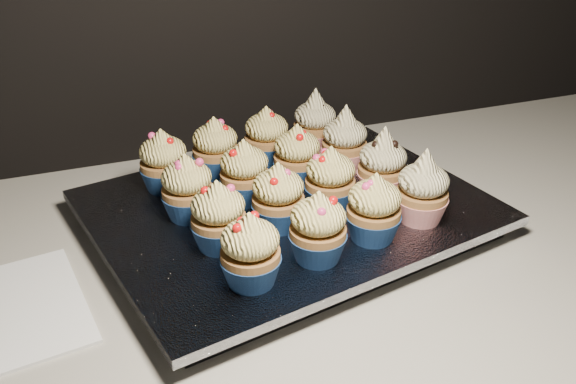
% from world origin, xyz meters
% --- Properties ---
extents(worktop, '(2.44, 0.64, 0.04)m').
position_xyz_m(worktop, '(0.00, 1.70, 0.88)').
color(worktop, beige).
rests_on(worktop, cabinet).
extents(baking_tray, '(0.49, 0.41, 0.02)m').
position_xyz_m(baking_tray, '(0.10, 1.74, 0.91)').
color(baking_tray, black).
rests_on(baking_tray, worktop).
extents(foil_lining, '(0.53, 0.45, 0.01)m').
position_xyz_m(foil_lining, '(0.10, 1.74, 0.93)').
color(foil_lining, silver).
rests_on(foil_lining, baking_tray).
extents(cupcake_0, '(0.06, 0.06, 0.08)m').
position_xyz_m(cupcake_0, '(0.00, 1.60, 0.97)').
color(cupcake_0, navy).
rests_on(cupcake_0, foil_lining).
extents(cupcake_1, '(0.06, 0.06, 0.08)m').
position_xyz_m(cupcake_1, '(0.09, 1.61, 0.97)').
color(cupcake_1, navy).
rests_on(cupcake_1, foil_lining).
extents(cupcake_2, '(0.06, 0.06, 0.08)m').
position_xyz_m(cupcake_2, '(0.16, 1.63, 0.97)').
color(cupcake_2, navy).
rests_on(cupcake_2, foil_lining).
extents(cupcake_3, '(0.06, 0.06, 0.10)m').
position_xyz_m(cupcake_3, '(0.23, 1.65, 0.97)').
color(cupcake_3, red).
rests_on(cupcake_3, foil_lining).
extents(cupcake_4, '(0.06, 0.06, 0.08)m').
position_xyz_m(cupcake_4, '(-0.01, 1.67, 0.97)').
color(cupcake_4, navy).
rests_on(cupcake_4, foil_lining).
extents(cupcake_5, '(0.06, 0.06, 0.08)m').
position_xyz_m(cupcake_5, '(0.07, 1.69, 0.97)').
color(cupcake_5, navy).
rests_on(cupcake_5, foil_lining).
extents(cupcake_6, '(0.06, 0.06, 0.08)m').
position_xyz_m(cupcake_6, '(0.14, 1.71, 0.97)').
color(cupcake_6, navy).
rests_on(cupcake_6, foil_lining).
extents(cupcake_7, '(0.06, 0.06, 0.10)m').
position_xyz_m(cupcake_7, '(0.22, 1.72, 0.97)').
color(cupcake_7, red).
rests_on(cupcake_7, foil_lining).
extents(cupcake_8, '(0.06, 0.06, 0.08)m').
position_xyz_m(cupcake_8, '(-0.03, 1.75, 0.97)').
color(cupcake_8, navy).
rests_on(cupcake_8, foil_lining).
extents(cupcake_9, '(0.06, 0.06, 0.08)m').
position_xyz_m(cupcake_9, '(0.05, 1.77, 0.97)').
color(cupcake_9, navy).
rests_on(cupcake_9, foil_lining).
extents(cupcake_10, '(0.06, 0.06, 0.08)m').
position_xyz_m(cupcake_10, '(0.13, 1.79, 0.97)').
color(cupcake_10, navy).
rests_on(cupcake_10, foil_lining).
extents(cupcake_11, '(0.06, 0.06, 0.10)m').
position_xyz_m(cupcake_11, '(0.20, 1.80, 0.97)').
color(cupcake_11, red).
rests_on(cupcake_11, foil_lining).
extents(cupcake_12, '(0.06, 0.06, 0.08)m').
position_xyz_m(cupcake_12, '(-0.04, 1.83, 0.97)').
color(cupcake_12, navy).
rests_on(cupcake_12, foil_lining).
extents(cupcake_13, '(0.06, 0.06, 0.08)m').
position_xyz_m(cupcake_13, '(0.03, 1.85, 0.97)').
color(cupcake_13, navy).
rests_on(cupcake_13, foil_lining).
extents(cupcake_14, '(0.06, 0.06, 0.08)m').
position_xyz_m(cupcake_14, '(0.11, 1.86, 0.97)').
color(cupcake_14, navy).
rests_on(cupcake_14, foil_lining).
extents(cupcake_15, '(0.06, 0.06, 0.10)m').
position_xyz_m(cupcake_15, '(0.19, 1.88, 0.97)').
color(cupcake_15, red).
rests_on(cupcake_15, foil_lining).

